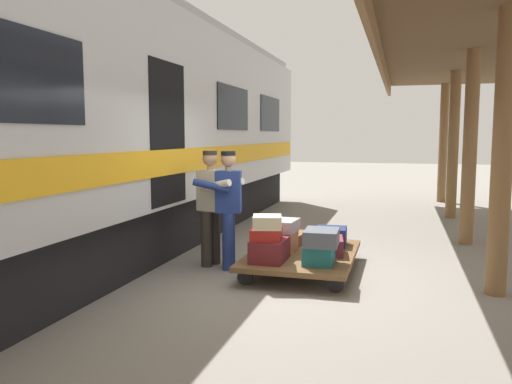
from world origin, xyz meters
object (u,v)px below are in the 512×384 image
object	(u,v)px
suitcase_maroon_trunk	(270,250)
suitcase_gray_aluminum	(282,225)
suitcase_navy_fabric	(331,236)
suitcase_slate_roller	(321,238)
porter_in_overalls	(227,205)
suitcase_cream_canvas	(267,222)
suitcase_teal_softside	(319,255)
suitcase_tan_vintage	(280,241)
luggage_cart	(302,255)
suitcase_brown_leather	(289,237)
suitcase_burgundy_valise	(325,246)
train_car	(76,126)
suitcase_red_plastic	(266,234)
porter_by_door	(211,204)

from	to	relation	value
suitcase_maroon_trunk	suitcase_gray_aluminum	world-z (taller)	suitcase_gray_aluminum
suitcase_navy_fabric	suitcase_slate_roller	distance (m)	1.22
suitcase_maroon_trunk	porter_in_overalls	distance (m)	1.03
suitcase_navy_fabric	suitcase_cream_canvas	xyz separation A→B (m)	(0.67, 1.26, 0.39)
suitcase_teal_softside	suitcase_tan_vintage	world-z (taller)	suitcase_tan_vintage
luggage_cart	suitcase_cream_canvas	xyz separation A→B (m)	(0.34, 0.66, 0.57)
suitcase_maroon_trunk	suitcase_gray_aluminum	size ratio (longest dim) A/B	1.24
suitcase_brown_leather	porter_in_overalls	xyz separation A→B (m)	(0.76, 0.72, 0.57)
suitcase_burgundy_valise	suitcase_gray_aluminum	world-z (taller)	suitcase_gray_aluminum
suitcase_navy_fabric	train_car	bearing A→B (deg)	15.39
suitcase_teal_softside	suitcase_gray_aluminum	bearing A→B (deg)	-42.38
suitcase_teal_softside	suitcase_gray_aluminum	distance (m)	0.89
suitcase_burgundy_valise	suitcase_red_plastic	xyz separation A→B (m)	(0.69, 0.63, 0.25)
suitcase_slate_roller	porter_by_door	xyz separation A→B (m)	(1.72, -0.57, 0.30)
luggage_cart	suitcase_red_plastic	distance (m)	0.83
suitcase_burgundy_valise	suitcase_tan_vintage	xyz separation A→B (m)	(0.66, 0.00, 0.03)
suitcase_navy_fabric	suitcase_tan_vintage	bearing A→B (deg)	42.23
suitcase_tan_vintage	suitcase_brown_leather	xyz separation A→B (m)	(0.00, -0.60, -0.06)
train_car	luggage_cart	world-z (taller)	train_car
suitcase_teal_softside	porter_by_door	world-z (taller)	porter_by_door
suitcase_navy_fabric	suitcase_cream_canvas	distance (m)	1.48
suitcase_maroon_trunk	suitcase_navy_fabric	size ratio (longest dim) A/B	1.33
luggage_cart	suitcase_tan_vintage	bearing A→B (deg)	0.00
porter_by_door	train_car	bearing A→B (deg)	10.73
suitcase_burgundy_valise	suitcase_red_plastic	size ratio (longest dim) A/B	1.31
suitcase_burgundy_valise	suitcase_gray_aluminum	distance (m)	0.68
suitcase_maroon_trunk	porter_in_overalls	size ratio (longest dim) A/B	0.36
suitcase_burgundy_valise	porter_in_overalls	world-z (taller)	porter_in_overalls
suitcase_brown_leather	porter_in_overalls	world-z (taller)	porter_in_overalls
train_car	suitcase_cream_canvas	xyz separation A→B (m)	(-3.00, 0.25, -1.26)
luggage_cart	suitcase_slate_roller	size ratio (longest dim) A/B	4.15
suitcase_gray_aluminum	suitcase_teal_softside	bearing A→B (deg)	137.62
suitcase_burgundy_valise	luggage_cart	bearing A→B (deg)	-0.00
suitcase_teal_softside	suitcase_navy_fabric	xyz separation A→B (m)	(0.00, -1.19, 0.01)
suitcase_brown_leather	suitcase_burgundy_valise	bearing A→B (deg)	137.77
suitcase_brown_leather	suitcase_cream_canvas	world-z (taller)	suitcase_cream_canvas
luggage_cart	suitcase_brown_leather	bearing A→B (deg)	-61.15
luggage_cart	porter_in_overalls	size ratio (longest dim) A/B	1.27
suitcase_brown_leather	porter_in_overalls	distance (m)	1.19
train_car	porter_by_door	size ratio (longest dim) A/B	9.73
suitcase_red_plastic	suitcase_gray_aluminum	xyz separation A→B (m)	(-0.07, -0.61, 0.01)
suitcase_burgundy_valise	suitcase_brown_leather	distance (m)	0.89
train_car	suitcase_slate_roller	bearing A→B (deg)	177.06
suitcase_navy_fabric	suitcase_cream_canvas	size ratio (longest dim) A/B	1.23
suitcase_tan_vintage	porter_by_door	size ratio (longest dim) A/B	0.29
suitcase_tan_vintage	porter_in_overalls	bearing A→B (deg)	9.25
train_car	suitcase_burgundy_valise	size ratio (longest dim) A/B	30.47
suitcase_gray_aluminum	luggage_cart	bearing A→B (deg)	-175.71
suitcase_tan_vintage	suitcase_maroon_trunk	world-z (taller)	same
train_car	suitcase_cream_canvas	size ratio (longest dim) A/B	44.50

